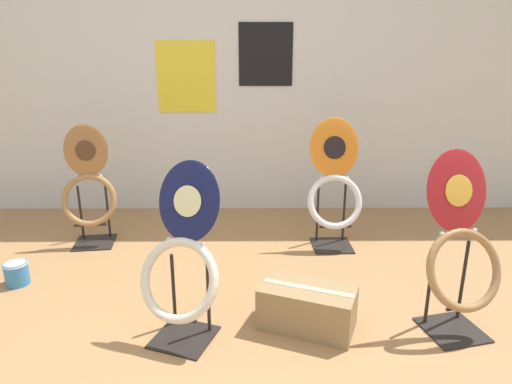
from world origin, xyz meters
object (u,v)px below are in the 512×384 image
object	(u,v)px
storage_box	(307,307)
toilet_seat_display_crimson_swirl	(461,252)
toilet_seat_display_navy_moon	(182,264)
paint_can	(17,273)
toilet_seat_display_orange_sun	(334,189)
toilet_seat_display_woodgrain	(89,189)

from	to	relation	value
storage_box	toilet_seat_display_crimson_swirl	bearing A→B (deg)	-1.74
toilet_seat_display_navy_moon	toilet_seat_display_crimson_swirl	xyz separation A→B (m)	(1.35, 0.05, 0.03)
toilet_seat_display_crimson_swirl	storage_box	size ratio (longest dim) A/B	1.72
toilet_seat_display_navy_moon	paint_can	distance (m)	1.27
toilet_seat_display_navy_moon	toilet_seat_display_crimson_swirl	bearing A→B (deg)	2.30
toilet_seat_display_navy_moon	toilet_seat_display_orange_sun	bearing A→B (deg)	50.11
toilet_seat_display_orange_sun	toilet_seat_display_crimson_swirl	bearing A→B (deg)	-67.05
toilet_seat_display_orange_sun	toilet_seat_display_woodgrain	bearing A→B (deg)	178.18
toilet_seat_display_navy_moon	toilet_seat_display_crimson_swirl	distance (m)	1.36
toilet_seat_display_orange_sun	toilet_seat_display_crimson_swirl	distance (m)	1.13
toilet_seat_display_crimson_swirl	paint_can	size ratio (longest dim) A/B	6.37
paint_can	toilet_seat_display_woodgrain	bearing A→B (deg)	66.29
paint_can	toilet_seat_display_orange_sun	bearing A→B (deg)	15.42
toilet_seat_display_woodgrain	toilet_seat_display_crimson_swirl	size ratio (longest dim) A/B	0.95
toilet_seat_display_navy_moon	toilet_seat_display_crimson_swirl	size ratio (longest dim) A/B	0.95
storage_box	toilet_seat_display_woodgrain	bearing A→B (deg)	143.55
toilet_seat_display_orange_sun	toilet_seat_display_woodgrain	size ratio (longest dim) A/B	1.05
toilet_seat_display_woodgrain	paint_can	bearing A→B (deg)	-113.71
toilet_seat_display_woodgrain	toilet_seat_display_orange_sun	bearing A→B (deg)	-1.82
toilet_seat_display_woodgrain	toilet_seat_display_navy_moon	world-z (taller)	toilet_seat_display_navy_moon
toilet_seat_display_crimson_swirl	paint_can	world-z (taller)	toilet_seat_display_crimson_swirl
toilet_seat_display_woodgrain	toilet_seat_display_crimson_swirl	xyz separation A→B (m)	(2.19, -1.09, 0.02)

